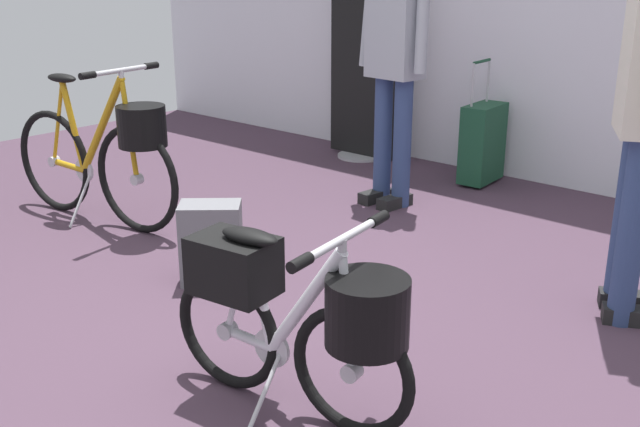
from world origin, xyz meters
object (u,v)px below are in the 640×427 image
Objects in this scene: visitor_near_wall at (395,54)px; display_bike_left at (107,152)px; backpack_on_floor at (211,243)px; rolling_suitcase at (483,143)px; folding_bike_foreground at (297,312)px; floor_banner_stand at (362,74)px.

display_bike_left is at bearing -124.69° from visitor_near_wall.
visitor_near_wall is 1.70m from backpack_on_floor.
rolling_suitcase is (1.16, 2.14, -0.14)m from display_bike_left.
folding_bike_foreground is 1.19m from backpack_on_floor.
folding_bike_foreground is 2.20m from display_bike_left.
folding_bike_foreground is 1.14× the size of rolling_suitcase.
floor_banner_stand is 2.54m from backpack_on_floor.
display_bike_left is (-2.10, 0.68, 0.05)m from folding_bike_foreground.
floor_banner_stand is 1.75× the size of rolling_suitcase.
folding_bike_foreground is at bearing -71.69° from rolling_suitcase.
display_bike_left is 1.58× the size of rolling_suitcase.
folding_bike_foreground is 2.97m from rolling_suitcase.
backpack_on_floor is at bearing -67.88° from floor_banner_stand.
display_bike_left is at bearing 171.95° from backpack_on_floor.
rolling_suitcase is (-0.93, 2.82, -0.09)m from folding_bike_foreground.
rolling_suitcase is at bearing 87.15° from backpack_on_floor.
folding_bike_foreground is at bearing -61.19° from visitor_near_wall.
folding_bike_foreground is at bearing -17.88° from display_bike_left.
visitor_near_wall is (-1.13, 2.06, 0.55)m from folding_bike_foreground.
display_bike_left is 3.38× the size of backpack_on_floor.
display_bike_left reaches higher than folding_bike_foreground.
display_bike_left is 0.81× the size of visitor_near_wall.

